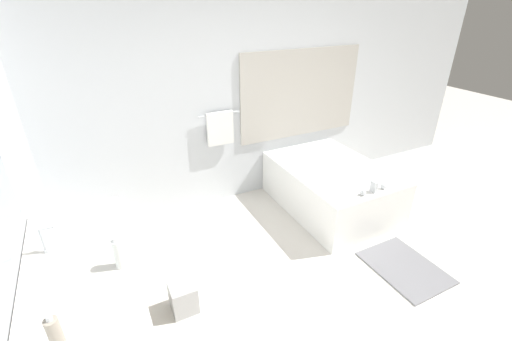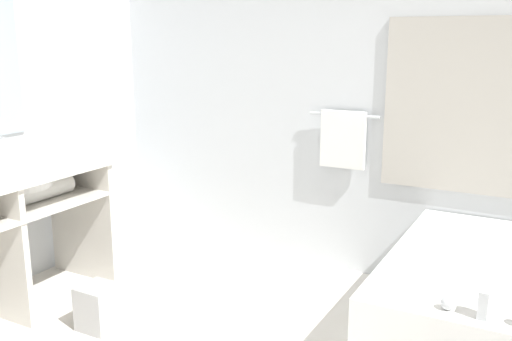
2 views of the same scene
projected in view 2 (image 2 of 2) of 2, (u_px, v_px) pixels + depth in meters
name	position (u px, v px, depth m)	size (l,w,h in m)	color
wall_back_with_blinds	(396.00, 88.00, 3.79)	(7.40, 0.13, 2.70)	silver
bathtub	(495.00, 307.00, 2.97)	(1.08, 1.52, 0.67)	white
waste_bin	(99.00, 307.00, 3.34)	(0.21, 0.21, 0.26)	#B2B2B2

